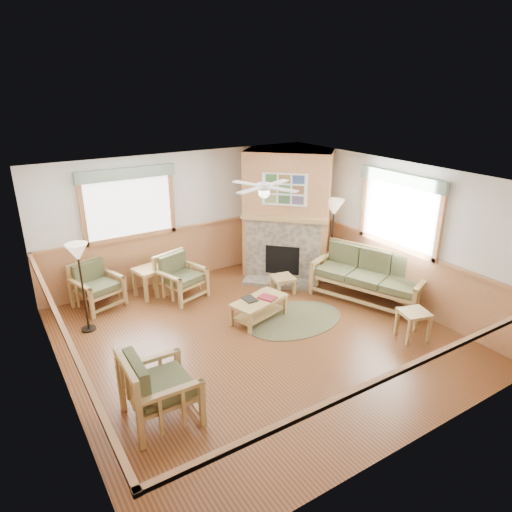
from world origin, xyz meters
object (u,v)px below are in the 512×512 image
coffee_table (259,310)px  footstool (283,285)px  armchair_left (160,386)px  end_table_sofa (413,325)px  floor_lamp_left (83,288)px  armchair_back_left (97,286)px  end_table_chairs (150,282)px  floor_lamp_right (332,241)px  sofa (369,277)px  armchair_back_right (181,277)px

coffee_table → footstool: coffee_table is taller
armchair_left → coffee_table: (2.41, 1.49, -0.27)m
end_table_sofa → floor_lamp_left: 5.54m
armchair_back_left → end_table_sofa: 5.72m
end_table_chairs → floor_lamp_left: 1.63m
end_table_sofa → coffee_table: bearing=134.1°
end_table_sofa → footstool: bearing=107.7°
armchair_left → end_table_sofa: bearing=-94.3°
floor_lamp_right → end_table_sofa: bearing=-98.8°
armchair_back_left → end_table_sofa: bearing=-61.7°
armchair_left → end_table_chairs: bearing=-16.6°
sofa → end_table_sofa: sofa is taller
armchair_back_left → end_table_chairs: 1.00m
armchair_back_right → floor_lamp_left: bearing=171.2°
footstool → floor_lamp_right: (1.21, -0.04, 0.72)m
footstool → end_table_chairs: bearing=150.7°
armchair_back_right → armchair_left: bearing=-135.9°
floor_lamp_right → armchair_back_right: bearing=162.6°
coffee_table → floor_lamp_right: (2.22, 0.65, 0.69)m
armchair_back_right → armchair_left: (-1.61, -3.08, 0.05)m
footstool → floor_lamp_left: floor_lamp_left is taller
sofa → armchair_back_left: size_ratio=2.48×
end_table_chairs → footstool: bearing=-29.3°
footstool → floor_lamp_left: 3.79m
armchair_back_left → coffee_table: bearing=-59.9°
armchair_back_left → footstool: armchair_back_left is taller
coffee_table → end_table_chairs: bearing=107.7°
footstool → floor_lamp_left: size_ratio=0.26×
end_table_chairs → footstool: (2.32, -1.30, -0.12)m
end_table_chairs → floor_lamp_right: 3.82m
armchair_left → floor_lamp_left: 2.80m
armchair_back_right → end_table_sofa: armchair_back_right is taller
floor_lamp_right → armchair_back_left: bearing=162.6°
footstool → floor_lamp_right: floor_lamp_right is taller
armchair_back_right → end_table_sofa: size_ratio=1.74×
armchair_back_right → armchair_back_left: bearing=144.3°
armchair_left → floor_lamp_left: size_ratio=0.60×
armchair_left → coffee_table: size_ratio=0.94×
footstool → floor_lamp_right: size_ratio=0.23×
footstool → end_table_sofa: bearing=-72.3°
sofa → floor_lamp_right: bearing=158.2°
sofa → armchair_back_right: bearing=-146.0°
armchair_back_right → coffee_table: size_ratio=0.85×
end_table_chairs → footstool: 2.66m
armchair_back_right → end_table_chairs: size_ratio=1.47×
armchair_back_left → end_table_chairs: bearing=-22.6°
floor_lamp_left → floor_lamp_right: size_ratio=0.89×
armchair_back_right → floor_lamp_right: size_ratio=0.48×
floor_lamp_left → floor_lamp_right: (4.91, -0.63, 0.10)m
armchair_left → floor_lamp_right: (4.63, 2.14, 0.42)m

